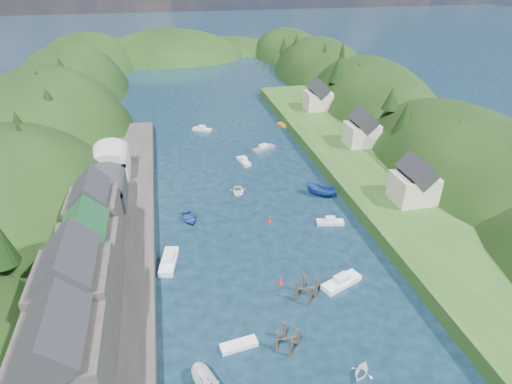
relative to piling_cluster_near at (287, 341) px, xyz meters
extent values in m
plane|color=black|center=(2.93, 52.88, -1.09)|extent=(600.00, 600.00, 0.00)
ellipsoid|color=black|center=(-42.07, 34.88, -9.52)|extent=(44.00, 75.56, 48.19)
ellipsoid|color=black|center=(-42.07, 77.88, -10.19)|extent=(44.00, 75.56, 52.00)
ellipsoid|color=black|center=(-42.07, 120.88, -9.52)|extent=(44.00, 75.56, 48.19)
ellipsoid|color=black|center=(-42.07, 162.88, -7.91)|extent=(44.00, 75.56, 39.00)
ellipsoid|color=black|center=(47.93, 34.88, -8.87)|extent=(36.00, 75.56, 44.49)
ellipsoid|color=black|center=(47.93, 77.88, -9.49)|extent=(36.00, 75.56, 48.00)
ellipsoid|color=black|center=(47.93, 120.88, -8.87)|extent=(36.00, 75.56, 44.49)
ellipsoid|color=black|center=(47.93, 162.88, -7.39)|extent=(36.00, 75.56, 36.00)
ellipsoid|color=black|center=(-7.07, 172.88, -11.09)|extent=(80.00, 60.00, 44.00)
ellipsoid|color=black|center=(20.93, 182.88, -13.09)|extent=(70.00, 56.00, 36.00)
cone|color=black|center=(-36.21, 42.53, 11.39)|extent=(3.35, 3.35, 7.94)
cone|color=black|center=(-38.67, 50.43, 11.31)|extent=(4.18, 4.18, 6.31)
cone|color=black|center=(-35.75, 63.64, 11.81)|extent=(4.73, 4.73, 6.25)
cone|color=black|center=(-39.66, 74.41, 12.55)|extent=(4.34, 4.34, 8.07)
cone|color=black|center=(-37.49, 87.10, 7.67)|extent=(5.28, 5.28, 5.84)
cone|color=black|center=(-39.33, 99.05, 11.30)|extent=(4.77, 4.77, 6.69)
cone|color=black|center=(-33.84, 104.07, 7.56)|extent=(4.07, 4.07, 5.32)
cone|color=black|center=(-39.10, 117.20, 9.09)|extent=(4.56, 4.56, 8.95)
cone|color=black|center=(-38.55, 129.01, 6.99)|extent=(4.75, 4.75, 5.49)
cone|color=black|center=(-38.37, 139.52, 7.93)|extent=(4.27, 4.27, 7.33)
cone|color=black|center=(42.44, 32.88, 9.65)|extent=(5.03, 5.03, 5.86)
cone|color=black|center=(37.80, 43.68, 9.23)|extent=(5.29, 5.29, 7.37)
cone|color=black|center=(39.59, 53.51, 10.95)|extent=(4.07, 4.07, 5.09)
cone|color=black|center=(42.84, 63.70, 6.76)|extent=(3.40, 3.40, 5.16)
cone|color=black|center=(42.18, 77.39, 9.84)|extent=(4.94, 4.94, 7.80)
cone|color=black|center=(37.56, 80.76, 11.58)|extent=(5.25, 5.25, 7.24)
cone|color=black|center=(44.85, 96.17, 11.98)|extent=(3.36, 3.36, 9.20)
cone|color=black|center=(43.72, 108.07, 10.09)|extent=(4.57, 4.57, 8.05)
cone|color=black|center=(43.42, 119.67, 7.80)|extent=(3.59, 3.59, 5.90)
cone|color=black|center=(40.14, 129.40, 10.63)|extent=(4.14, 4.14, 6.26)
cone|color=black|center=(38.26, 140.62, 7.63)|extent=(3.83, 3.83, 6.13)
cube|color=#2D2B28|center=(-21.07, 22.88, -0.09)|extent=(12.00, 110.00, 2.00)
cube|color=#234719|center=(-28.07, 22.88, 0.16)|extent=(12.00, 110.00, 2.50)
cube|color=#2D2B28|center=(-23.07, -3.12, 4.91)|extent=(8.00, 9.00, 8.00)
cube|color=black|center=(-23.07, -3.12, 9.87)|extent=(5.88, 9.36, 5.88)
cube|color=#2D2B28|center=(-23.07, 5.88, 5.41)|extent=(8.00, 9.00, 9.00)
cube|color=black|center=(-23.07, 5.88, 10.87)|extent=(5.88, 9.36, 5.88)
cube|color=#2D2B28|center=(-23.07, 14.88, 4.41)|extent=(8.00, 9.00, 7.00)
cube|color=#1E592D|center=(-23.07, 14.88, 8.87)|extent=(5.88, 9.36, 5.88)
cube|color=#2D2B28|center=(-23.07, 23.88, 4.91)|extent=(7.00, 8.00, 8.00)
cube|color=black|center=(-23.07, 23.88, 9.75)|extent=(5.15, 8.32, 5.15)
cube|color=#2D2D30|center=(-23.07, 35.88, 2.91)|extent=(7.00, 9.00, 4.00)
cylinder|color=#2D2D30|center=(-23.07, 35.88, 4.91)|extent=(7.00, 9.00, 7.00)
cube|color=#B2B2A8|center=(-23.07, 47.88, 2.91)|extent=(7.00, 9.00, 4.00)
cylinder|color=#B2B2A8|center=(-23.07, 47.88, 4.91)|extent=(7.00, 9.00, 7.00)
cube|color=#234719|center=(27.93, 42.88, 0.11)|extent=(16.00, 120.00, 2.40)
cube|color=beige|center=(29.93, 24.88, 3.81)|extent=(7.00, 6.00, 5.00)
cube|color=black|center=(29.93, 24.88, 7.15)|extent=(5.15, 6.24, 5.15)
cube|color=beige|center=(31.93, 50.88, 3.81)|extent=(7.00, 6.00, 5.00)
cube|color=black|center=(31.93, 50.88, 7.15)|extent=(5.15, 6.24, 5.15)
cube|color=beige|center=(30.93, 77.88, 3.81)|extent=(7.00, 6.00, 5.00)
cube|color=black|center=(30.93, 77.88, 7.15)|extent=(5.15, 6.24, 5.15)
cylinder|color=#382314|center=(1.30, 0.00, -0.03)|extent=(0.32, 0.32, 3.31)
cylinder|color=#382314|center=(0.00, 1.30, -0.03)|extent=(0.32, 0.32, 3.31)
cylinder|color=#382314|center=(-1.30, 0.00, -0.03)|extent=(0.32, 0.32, 3.31)
cylinder|color=#382314|center=(0.00, -1.30, -0.03)|extent=(0.32, 0.32, 3.31)
cylinder|color=#382314|center=(0.00, 0.00, 0.54)|extent=(3.12, 0.16, 0.16)
cylinder|color=#382314|center=(6.09, 7.39, 0.20)|extent=(0.32, 0.32, 3.77)
cylinder|color=#382314|center=(4.76, 8.72, 0.20)|extent=(0.32, 0.32, 3.77)
cylinder|color=#382314|center=(3.44, 7.39, 0.20)|extent=(0.32, 0.32, 3.77)
cylinder|color=#382314|center=(4.76, 6.06, 0.20)|extent=(0.32, 0.32, 3.77)
cylinder|color=#382314|center=(4.76, 7.39, 0.81)|extent=(3.19, 0.16, 0.16)
cone|color=red|center=(2.19, 10.99, -0.64)|extent=(0.70, 0.70, 0.90)
sphere|color=red|center=(2.19, 10.99, -0.14)|extent=(0.30, 0.30, 0.30)
cone|color=red|center=(4.53, 26.93, -0.64)|extent=(0.70, 0.70, 0.90)
sphere|color=red|center=(4.53, 26.93, -0.14)|extent=(0.30, 0.30, 0.30)
cube|color=silver|center=(14.56, 24.13, -0.79)|extent=(4.86, 2.47, 0.65)
cube|color=silver|center=(14.56, 24.13, -0.09)|extent=(1.81, 1.39, 0.70)
cube|color=white|center=(-13.05, 18.93, -0.68)|extent=(3.36, 6.71, 0.90)
cube|color=silver|center=(-13.05, 18.93, 0.16)|extent=(1.90, 2.50, 0.70)
cube|color=silver|center=(-2.37, 73.75, -0.77)|extent=(5.15, 3.97, 0.70)
cube|color=silver|center=(-2.37, 73.75, -0.04)|extent=(2.10, 1.89, 0.70)
imported|color=navy|center=(16.32, 33.78, -0.04)|extent=(6.39, 5.59, 2.40)
cube|color=slate|center=(10.58, 57.57, -0.72)|extent=(6.03, 4.36, 0.81)
cube|color=silver|center=(10.58, 57.57, 0.08)|extent=(2.42, 2.12, 0.70)
cube|color=orange|center=(19.51, 72.83, -0.85)|extent=(2.38, 4.00, 0.53)
cube|color=white|center=(10.50, 9.07, -0.70)|extent=(6.39, 4.24, 0.85)
cube|color=silver|center=(10.50, 9.07, 0.12)|extent=(2.51, 2.13, 0.70)
imported|color=white|center=(0.98, 38.14, -0.77)|extent=(3.69, 4.85, 0.94)
cube|color=white|center=(-5.54, 1.33, -0.81)|extent=(4.60, 2.08, 0.62)
imported|color=navy|center=(-9.12, 30.56, -0.74)|extent=(4.31, 5.40, 1.00)
cube|color=silver|center=(4.66, 51.80, -0.78)|extent=(2.64, 5.11, 0.68)
cube|color=silver|center=(4.66, 51.80, -0.05)|extent=(1.47, 1.91, 0.70)
imported|color=white|center=(6.97, -5.35, -0.44)|extent=(4.00, 4.01, 1.60)
camera|label=1|loc=(-11.06, -33.69, 39.51)|focal=30.00mm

